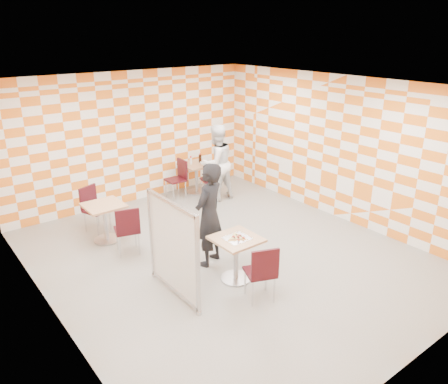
{
  "coord_description": "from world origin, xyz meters",
  "views": [
    {
      "loc": [
        -4.3,
        -5.48,
        3.86
      ],
      "look_at": [
        0.1,
        0.2,
        1.15
      ],
      "focal_mm": 35.0,
      "sensor_mm": 36.0,
      "label": 1
    }
  ],
  "objects_px": {
    "chair_empty_near": "(127,227)",
    "partition": "(173,249)",
    "empty_table": "(105,216)",
    "chair_empty_far": "(93,205)",
    "soda_bottle": "(200,158)",
    "chair_second_front": "(212,177)",
    "chair_main_front": "(262,270)",
    "sport_bottle": "(191,161)",
    "man_dark": "(209,215)",
    "main_table": "(236,251)",
    "man_white": "(216,163)",
    "chair_second_side": "(179,176)",
    "second_table": "(196,173)"
  },
  "relations": [
    {
      "from": "partition",
      "to": "man_white",
      "type": "relative_size",
      "value": 0.86
    },
    {
      "from": "chair_empty_near",
      "to": "soda_bottle",
      "type": "height_order",
      "value": "soda_bottle"
    },
    {
      "from": "second_table",
      "to": "chair_empty_far",
      "type": "bearing_deg",
      "value": -169.83
    },
    {
      "from": "main_table",
      "to": "chair_empty_far",
      "type": "distance_m",
      "value": 3.39
    },
    {
      "from": "second_table",
      "to": "chair_main_front",
      "type": "bearing_deg",
      "value": -112.83
    },
    {
      "from": "chair_main_front",
      "to": "second_table",
      "type": "bearing_deg",
      "value": 67.17
    },
    {
      "from": "chair_empty_near",
      "to": "partition",
      "type": "distance_m",
      "value": 1.6
    },
    {
      "from": "chair_main_front",
      "to": "man_dark",
      "type": "xyz_separation_m",
      "value": [
        0.08,
        1.43,
        0.36
      ]
    },
    {
      "from": "partition",
      "to": "chair_second_side",
      "type": "bearing_deg",
      "value": 56.74
    },
    {
      "from": "main_table",
      "to": "man_white",
      "type": "distance_m",
      "value": 3.63
    },
    {
      "from": "soda_bottle",
      "to": "sport_bottle",
      "type": "bearing_deg",
      "value": 174.66
    },
    {
      "from": "partition",
      "to": "soda_bottle",
      "type": "bearing_deg",
      "value": 50.11
    },
    {
      "from": "main_table",
      "to": "soda_bottle",
      "type": "height_order",
      "value": "soda_bottle"
    },
    {
      "from": "chair_second_front",
      "to": "chair_empty_far",
      "type": "xyz_separation_m",
      "value": [
        -2.92,
        0.06,
        0.0
      ]
    },
    {
      "from": "chair_main_front",
      "to": "chair_empty_far",
      "type": "bearing_deg",
      "value": 104.15
    },
    {
      "from": "sport_bottle",
      "to": "partition",
      "type": "bearing_deg",
      "value": -127.15
    },
    {
      "from": "chair_empty_near",
      "to": "soda_bottle",
      "type": "bearing_deg",
      "value": 33.37
    },
    {
      "from": "chair_empty_near",
      "to": "partition",
      "type": "bearing_deg",
      "value": -90.56
    },
    {
      "from": "empty_table",
      "to": "sport_bottle",
      "type": "height_order",
      "value": "sport_bottle"
    },
    {
      "from": "chair_empty_near",
      "to": "man_dark",
      "type": "bearing_deg",
      "value": -48.75
    },
    {
      "from": "partition",
      "to": "chair_main_front",
      "type": "bearing_deg",
      "value": -46.26
    },
    {
      "from": "empty_table",
      "to": "soda_bottle",
      "type": "distance_m",
      "value": 3.23
    },
    {
      "from": "chair_main_front",
      "to": "chair_second_side",
      "type": "height_order",
      "value": "same"
    },
    {
      "from": "soda_bottle",
      "to": "man_dark",
      "type": "bearing_deg",
      "value": -122.39
    },
    {
      "from": "second_table",
      "to": "chair_second_front",
      "type": "distance_m",
      "value": 0.58
    },
    {
      "from": "chair_second_front",
      "to": "man_dark",
      "type": "bearing_deg",
      "value": -127.3
    },
    {
      "from": "second_table",
      "to": "chair_second_side",
      "type": "height_order",
      "value": "chair_second_side"
    },
    {
      "from": "chair_empty_far",
      "to": "man_white",
      "type": "bearing_deg",
      "value": -2.67
    },
    {
      "from": "second_table",
      "to": "partition",
      "type": "distance_m",
      "value": 4.46
    },
    {
      "from": "chair_second_side",
      "to": "main_table",
      "type": "bearing_deg",
      "value": -108.82
    },
    {
      "from": "chair_main_front",
      "to": "man_dark",
      "type": "relative_size",
      "value": 0.51
    },
    {
      "from": "partition",
      "to": "empty_table",
      "type": "bearing_deg",
      "value": 91.81
    },
    {
      "from": "chair_empty_far",
      "to": "partition",
      "type": "height_order",
      "value": "partition"
    },
    {
      "from": "chair_main_front",
      "to": "partition",
      "type": "height_order",
      "value": "partition"
    },
    {
      "from": "chair_empty_near",
      "to": "chair_empty_far",
      "type": "xyz_separation_m",
      "value": [
        -0.08,
        1.38,
        0.0
      ]
    },
    {
      "from": "chair_main_front",
      "to": "soda_bottle",
      "type": "distance_m",
      "value": 4.91
    },
    {
      "from": "partition",
      "to": "man_dark",
      "type": "bearing_deg",
      "value": 24.81
    },
    {
      "from": "soda_bottle",
      "to": "chair_second_front",
      "type": "bearing_deg",
      "value": -96.81
    },
    {
      "from": "chair_main_front",
      "to": "main_table",
      "type": "bearing_deg",
      "value": 82.53
    },
    {
      "from": "chair_second_front",
      "to": "sport_bottle",
      "type": "bearing_deg",
      "value": 106.36
    },
    {
      "from": "chair_second_front",
      "to": "man_white",
      "type": "height_order",
      "value": "man_white"
    },
    {
      "from": "man_white",
      "to": "sport_bottle",
      "type": "distance_m",
      "value": 0.75
    },
    {
      "from": "chair_second_front",
      "to": "chair_empty_near",
      "type": "relative_size",
      "value": 1.0
    },
    {
      "from": "man_dark",
      "to": "soda_bottle",
      "type": "relative_size",
      "value": 7.89
    },
    {
      "from": "chair_second_front",
      "to": "chair_main_front",
      "type": "bearing_deg",
      "value": -116.6
    },
    {
      "from": "partition",
      "to": "sport_bottle",
      "type": "bearing_deg",
      "value": 52.85
    },
    {
      "from": "chair_second_front",
      "to": "second_table",
      "type": "bearing_deg",
      "value": 96.65
    },
    {
      "from": "chair_second_side",
      "to": "chair_empty_near",
      "type": "xyz_separation_m",
      "value": [
        -2.27,
        -1.91,
        0.0
      ]
    },
    {
      "from": "man_dark",
      "to": "sport_bottle",
      "type": "distance_m",
      "value": 3.49
    },
    {
      "from": "main_table",
      "to": "man_white",
      "type": "height_order",
      "value": "man_white"
    }
  ]
}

